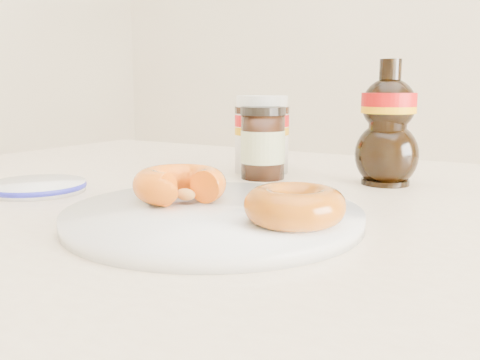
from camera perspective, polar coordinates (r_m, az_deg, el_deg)
The scene contains 8 objects.
dining_table at distance 0.61m, azimuth 7.80°, elevation -10.66°, with size 1.40×0.90×0.75m.
plate at distance 0.52m, azimuth -2.85°, elevation -3.80°, with size 0.29×0.29×0.01m.
donut_bitten at distance 0.56m, azimuth -6.46°, elevation -0.44°, with size 0.10×0.10×0.03m, color #DB4F0C.
donut_whole at distance 0.46m, azimuth 5.85°, elevation -2.72°, with size 0.09×0.09×0.03m, color #985809.
nutella_jar at distance 0.82m, azimuth 2.34°, elevation 5.21°, with size 0.08×0.08×0.12m.
syrup_bottle at distance 0.74m, azimuth 15.49°, elevation 5.90°, with size 0.09×0.07×0.17m, color black, non-canonical shape.
dark_jar at distance 0.76m, azimuth 2.46°, elevation 3.89°, with size 0.06×0.06×0.10m.
blue_rim_saucer at distance 0.72m, azimuth -20.89°, elevation -0.64°, with size 0.12×0.12×0.01m.
Camera 1 is at (0.22, -0.43, 0.88)m, focal length 40.00 mm.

